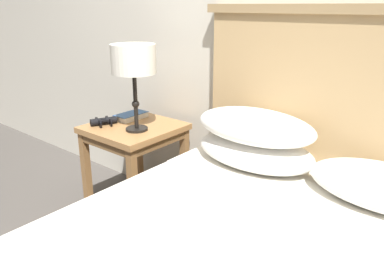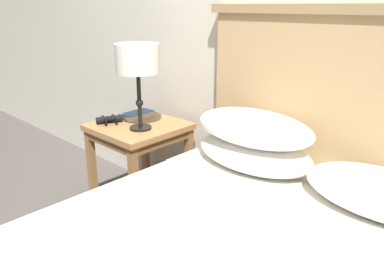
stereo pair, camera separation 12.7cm
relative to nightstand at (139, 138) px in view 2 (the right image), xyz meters
name	(u,v)px [view 2 (the right image)]	position (x,y,z in m)	size (l,w,h in m)	color
wall_back	(242,5)	(0.49, 0.35, 0.79)	(8.00, 0.06, 2.60)	beige
nightstand	(139,138)	(0.00, 0.00, 0.00)	(0.50, 0.51, 0.60)	#AD7A47
table_lamp	(138,61)	(0.08, -0.05, 0.49)	(0.25, 0.25, 0.50)	black
book_on_nightstand	(137,115)	(-0.12, 0.08, 0.11)	(0.12, 0.21, 0.04)	silver
binoculars_pair	(109,120)	(-0.15, -0.11, 0.11)	(0.16, 0.16, 0.05)	black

